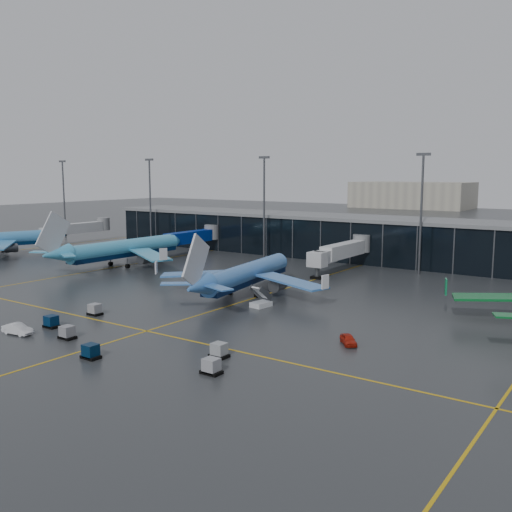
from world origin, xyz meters
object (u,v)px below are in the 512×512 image
Objects in this scene: airliner_klm_near at (248,261)px; baggage_carts at (117,337)px; mobile_airstair at (261,302)px; service_van_red at (348,340)px; airliner_arkefly at (125,238)px; service_van_white at (18,329)px.

baggage_carts is at bearing -93.23° from airliner_klm_near.
baggage_carts is 26.95m from mobile_airstair.
airliner_klm_near reaches higher than service_van_red.
service_van_red is at bearing 33.56° from baggage_carts.
airliner_arkefly is 11.11× the size of service_van_red.
airliner_arkefly is 9.34× the size of service_van_white.
service_van_white is (-38.07, -21.20, 0.10)m from service_van_red.
airliner_klm_near is 11.21m from mobile_airstair.
airliner_klm_near is 10.11× the size of service_van_red.
baggage_carts is 8.73× the size of service_van_red.
service_van_white is at bearing -110.99° from mobile_airstair.
airliner_arkefly is 62.34m from baggage_carts.
airliner_arkefly reaches higher than mobile_airstair.
mobile_airstair is at bearing -36.77° from service_van_white.
airliner_arkefly reaches higher than service_van_red.
service_van_white is at bearing 168.10° from service_van_red.
airliner_klm_near is 40.02m from service_van_white.
service_van_white is at bearing -159.79° from baggage_carts.
airliner_arkefly is 1.10× the size of airliner_klm_near.
service_van_red is at bearing -19.30° from mobile_airstair.
mobile_airstair is at bearing -17.39° from airliner_arkefly.
service_van_red is at bearing -68.82° from service_van_white.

